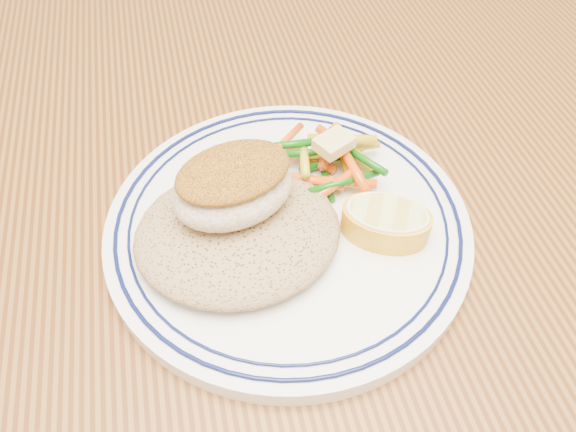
# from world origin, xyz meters

# --- Properties ---
(dining_table) EXTENTS (1.50, 0.90, 0.75)m
(dining_table) POSITION_xyz_m (0.00, 0.00, 0.65)
(dining_table) COLOR #532D10
(dining_table) RESTS_ON ground
(plate) EXTENTS (0.28, 0.28, 0.02)m
(plate) POSITION_xyz_m (0.04, 0.00, 0.76)
(plate) COLOR white
(plate) RESTS_ON dining_table
(rice_pilaf) EXTENTS (0.15, 0.13, 0.03)m
(rice_pilaf) POSITION_xyz_m (-0.00, -0.01, 0.78)
(rice_pilaf) COLOR olive
(rice_pilaf) RESTS_ON plate
(fish_fillet) EXTENTS (0.10, 0.08, 0.04)m
(fish_fillet) POSITION_xyz_m (0.00, 0.00, 0.81)
(fish_fillet) COLOR beige
(fish_fillet) RESTS_ON rice_pilaf
(vegetable_pile) EXTENTS (0.10, 0.09, 0.03)m
(vegetable_pile) POSITION_xyz_m (0.08, 0.04, 0.78)
(vegetable_pile) COLOR #0D540A
(vegetable_pile) RESTS_ON plate
(butter_pat) EXTENTS (0.03, 0.03, 0.01)m
(butter_pat) POSITION_xyz_m (0.09, 0.04, 0.80)
(butter_pat) COLOR #E8CE71
(butter_pat) RESTS_ON vegetable_pile
(lemon_wedge) EXTENTS (0.08, 0.08, 0.03)m
(lemon_wedge) POSITION_xyz_m (0.11, -0.03, 0.78)
(lemon_wedge) COLOR yellow
(lemon_wedge) RESTS_ON plate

